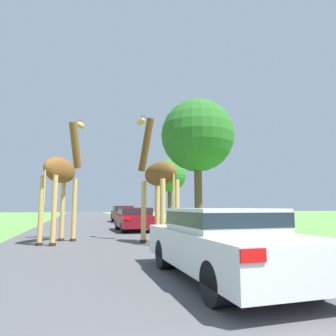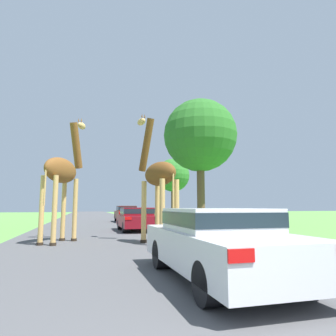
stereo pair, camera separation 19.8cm
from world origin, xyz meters
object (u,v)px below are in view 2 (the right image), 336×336
Objects in this scene: tree_left_edge at (200,136)px; tree_right_cluster at (173,176)px; car_lead_maroon at (218,241)px; giraffe_companion at (63,174)px; giraffe_near_road at (158,177)px; car_queue_left at (137,218)px; car_queue_right at (126,213)px.

tree_right_cluster is at bearing 84.16° from tree_left_edge.
giraffe_companion is at bearing 115.28° from car_lead_maroon.
giraffe_near_road is 3.73m from giraffe_companion.
tree_right_cluster is at bearing 66.20° from car_queue_left.
tree_right_cluster reaches higher than giraffe_companion.
car_lead_maroon is 22.19m from car_queue_right.
giraffe_near_road reaches higher than car_queue_left.
giraffe_near_road is at bearing -93.48° from car_queue_right.
car_queue_left is 16.67m from tree_right_cluster.
giraffe_companion is at bearing 141.10° from giraffe_near_road.
tree_right_cluster is (6.52, 14.78, 4.12)m from car_queue_left.
car_queue_right is at bearing 86.89° from car_lead_maroon.
giraffe_companion is at bearing -137.23° from tree_left_edge.
tree_right_cluster is (6.96, 26.62, 4.11)m from car_lead_maroon.
tree_right_cluster is (6.75, 20.90, 2.36)m from giraffe_near_road.
car_lead_maroon is 11.85m from car_queue_left.
giraffe_companion is 1.23× the size of car_queue_right.
car_queue_right is at bearing 100.17° from giraffe_companion.
tree_left_edge is (5.81, 15.42, 5.98)m from car_lead_maroon.
giraffe_near_road is 0.56× the size of tree_left_edge.
giraffe_companion is at bearing -117.59° from tree_right_cluster.
car_queue_right is at bearing 85.76° from car_queue_left.
car_lead_maroon is (3.30, -6.99, -1.92)m from giraffe_companion.
giraffe_companion is 1.27× the size of car_queue_left.
giraffe_companion is (-3.51, 1.27, 0.17)m from giraffe_near_road.
tree_right_cluster is at bearing 53.11° from giraffe_near_road.
car_queue_right reaches higher than car_queue_left.
car_queue_right is 0.63× the size of tree_right_cluster.
tree_right_cluster is at bearing 89.12° from giraffe_companion.
car_lead_maroon is 1.05× the size of car_queue_right.
car_queue_right is 1.03× the size of car_queue_left.
car_queue_right is at bearing -142.21° from tree_right_cluster.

